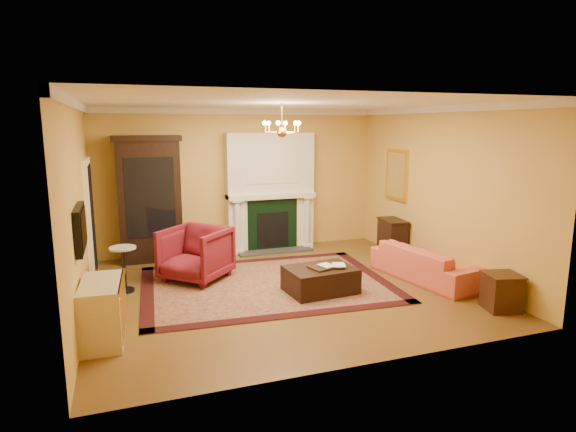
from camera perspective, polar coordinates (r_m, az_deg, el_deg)
name	(u,v)px	position (r m, az deg, el deg)	size (l,w,h in m)	color
floor	(282,289)	(8.05, -0.68, -8.65)	(6.00, 5.50, 0.02)	brown
ceiling	(282,102)	(7.60, -0.74, 13.36)	(6.00, 5.50, 0.02)	white
wall_back	(241,180)	(10.31, -5.62, 4.21)	(6.00, 0.02, 3.00)	#CA9448
wall_front	(365,236)	(5.19, 9.08, -2.34)	(6.00, 0.02, 3.00)	#CA9448
wall_left	(78,210)	(7.32, -23.66, 0.69)	(0.02, 5.50, 3.00)	#CA9448
wall_right	(440,191)	(9.09, 17.60, 2.89)	(0.02, 5.50, 3.00)	#CA9448
fireplace	(270,195)	(10.33, -2.11, 2.56)	(1.90, 0.70, 2.50)	silver
crown_molding	(264,109)	(8.51, -2.84, 12.59)	(6.00, 5.50, 0.12)	silver
doorway	(91,219)	(9.06, -22.35, -0.36)	(0.08, 1.05, 2.10)	white
tv_panel	(80,229)	(6.75, -23.38, -1.37)	(0.09, 0.95, 0.58)	black
gilt_mirror	(397,175)	(10.20, 12.75, 4.78)	(0.06, 0.76, 1.05)	gold
chandelier	(282,129)	(7.60, -0.73, 10.33)	(0.63, 0.55, 0.53)	gold
oriental_rug	(267,284)	(8.25, -2.55, -8.03)	(4.10, 3.07, 0.02)	#450E18
china_cabinet	(150,202)	(9.81, -16.07, 1.63)	(1.18, 0.54, 2.36)	black
wingback_armchair	(196,251)	(8.49, -10.89, -4.12)	(1.00, 0.93, 1.03)	maroon
pedestal_table	(124,266)	(8.21, -18.89, -5.61)	(0.42, 0.42, 0.75)	black
commode	(103,311)	(6.53, -21.10, -10.48)	(0.48, 1.02, 0.76)	beige
coral_sofa	(426,258)	(8.70, 16.02, -4.76)	(2.04, 0.60, 0.80)	#E25947
end_table	(502,293)	(7.74, 23.98, -8.31)	(0.45, 0.45, 0.52)	#341C0E
console_table	(392,238)	(10.12, 12.24, -2.62)	(0.38, 0.66, 0.74)	black
leather_ottoman	(320,280)	(7.82, 3.85, -7.52)	(1.07, 0.78, 0.40)	black
ottoman_tray	(324,267)	(7.74, 4.24, -6.07)	(0.44, 0.34, 0.03)	black
book_a	(322,259)	(7.64, 4.04, -5.16)	(0.19, 0.02, 0.26)	gray
book_b	(333,258)	(7.74, 5.35, -4.93)	(0.20, 0.02, 0.27)	gray
topiary_left	(239,184)	(10.07, -5.83, 3.84)	(0.16, 0.16, 0.42)	tan
topiary_right	(300,181)	(10.48, 1.48, 4.14)	(0.16, 0.16, 0.42)	tan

